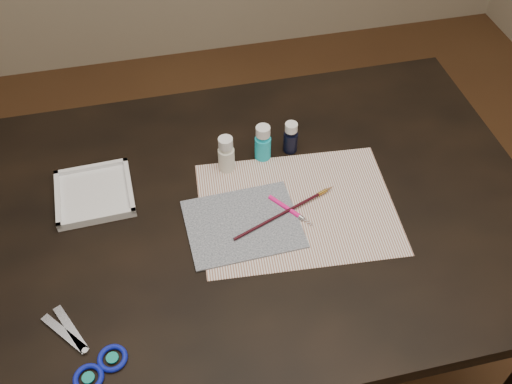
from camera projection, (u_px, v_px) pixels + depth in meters
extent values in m
cube|color=#422614|center=(256.00, 357.00, 1.87)|extent=(3.50, 3.50, 0.02)
cube|color=black|center=(256.00, 294.00, 1.58)|extent=(1.30, 0.90, 0.75)
cube|color=white|center=(297.00, 208.00, 1.30)|extent=(0.47, 0.37, 0.00)
cube|color=black|center=(243.00, 224.00, 1.26)|extent=(0.25, 0.21, 0.00)
cylinder|color=silver|center=(226.00, 154.00, 1.35)|extent=(0.05, 0.05, 0.10)
cylinder|color=#18BAD3|center=(263.00, 143.00, 1.37)|extent=(0.05, 0.05, 0.10)
cylinder|color=black|center=(291.00, 137.00, 1.39)|extent=(0.04, 0.04, 0.09)
cube|color=silver|center=(94.00, 193.00, 1.31)|extent=(0.18, 0.18, 0.02)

